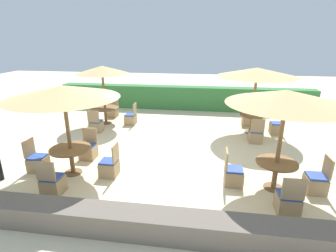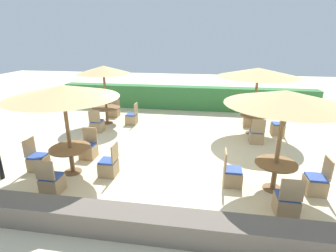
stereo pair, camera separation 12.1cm
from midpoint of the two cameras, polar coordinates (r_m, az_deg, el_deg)
The scene contains 24 objects.
ground_plane at distance 8.14m, azimuth -0.25°, elevation -7.36°, with size 40.00×40.00×0.00m, color beige.
hedge_row at distance 13.75m, azimuth 3.96°, elevation 6.15°, with size 13.00×0.70×1.18m, color #387A3D.
stone_border at distance 5.32m, azimuth -6.32°, elevation -20.22°, with size 10.00×0.56×0.49m, color #6B6056.
parasol_back_right at distance 10.32m, azimuth 19.38°, elevation 10.93°, with size 2.96×2.96×2.53m.
round_table_back_right at distance 10.69m, azimuth 18.35°, elevation 1.37°, with size 0.98×0.98×0.74m.
patio_chair_back_right_north at distance 11.64m, azimuth 17.52°, elevation 1.29°, with size 0.46×0.46×0.93m.
patio_chair_back_right_south at distance 9.84m, azimuth 19.01°, elevation -2.05°, with size 0.46×0.46×0.93m.
patio_chair_back_right_east at distance 11.01m, azimuth 23.14°, elevation -0.36°, with size 0.46×0.46×0.93m.
parasol_front_right at distance 6.39m, azimuth 24.75°, elevation 5.56°, with size 2.69×2.69×2.48m.
round_table_front_right at distance 6.96m, azimuth 22.78°, elevation -8.62°, with size 0.98×0.98×0.73m.
patio_chair_front_right_south at distance 6.31m, azimuth 24.92°, elevation -14.96°, with size 0.46×0.46×0.93m.
patio_chair_front_right_west at distance 6.96m, azimuth 14.24°, elevation -10.38°, with size 0.46×0.46×0.93m.
patio_chair_front_right_east at distance 7.37m, azimuth 29.90°, elevation -10.78°, with size 0.46×0.46×0.93m.
parasol_back_left at distance 11.35m, azimuth -13.58°, elevation 11.76°, with size 2.21×2.21×2.48m.
round_table_back_left at distance 11.67m, azimuth -12.94°, elevation 3.35°, with size 1.19×1.19×0.71m.
patio_chair_back_left_south at distance 10.81m, azimuth -14.87°, elevation 0.22°, with size 0.46×0.46×0.93m.
patio_chair_back_left_east at distance 11.43m, azimuth -7.56°, elevation 1.71°, with size 0.46×0.46×0.93m.
patio_chair_back_left_north at distance 12.69m, azimuth -11.39°, elevation 3.21°, with size 0.46×0.46×0.93m.
parasol_front_left at distance 7.14m, azimuth -21.49°, elevation 6.96°, with size 2.83×2.83×2.45m.
round_table_front_left at distance 7.63m, azimuth -20.00°, elevation -5.50°, with size 1.09×1.09×0.75m.
patio_chair_front_left_north at distance 8.53m, azimuth -16.53°, elevation -4.97°, with size 0.46×0.46×0.93m.
patio_chair_front_left_south at distance 7.01m, azimuth -23.51°, elevation -11.23°, with size 0.46×0.46×0.93m.
patio_chair_front_left_east at distance 7.36m, azimuth -12.25°, elevation -8.54°, with size 0.46×0.46×0.93m.
patio_chair_front_left_west at distance 8.30m, azimuth -26.11°, elevation -6.88°, with size 0.46×0.46×0.93m.
Camera 2 is at (1.26, -7.20, 3.58)m, focal length 28.00 mm.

